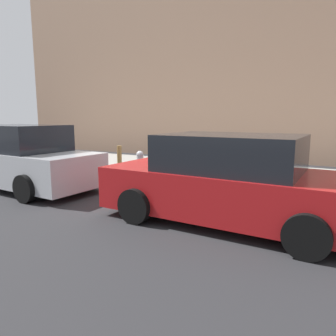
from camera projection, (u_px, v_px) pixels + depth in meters
ground_plane at (135, 187)px, 8.58m from camera, size 40.00×40.00×0.00m
sidewalk_curb at (177, 171)px, 10.73m from camera, size 18.00×5.00×0.14m
building_facade_sidewalk_side at (232, 14)px, 14.48m from camera, size 24.00×3.00×13.29m
suitcase_navy_0 at (245, 176)px, 7.59m from camera, size 0.46×0.23×1.00m
suitcase_silver_1 at (223, 175)px, 7.77m from camera, size 0.43×0.20×0.90m
suitcase_red_2 at (206, 172)px, 8.11m from camera, size 0.39×0.25×0.74m
suitcase_olive_3 at (189, 170)px, 8.32m from camera, size 0.40×0.21×0.91m
suitcase_teal_4 at (173, 168)px, 8.54m from camera, size 0.35×0.23×0.83m
suitcase_maroon_5 at (158, 168)px, 8.67m from camera, size 0.36×0.26×0.78m
fire_hydrant at (140, 164)px, 9.03m from camera, size 0.39×0.21×0.79m
bollard_post at (120, 161)px, 9.19m from camera, size 0.14×0.14×0.93m
parking_meter at (290, 157)px, 7.25m from camera, size 0.12×0.09×1.27m
parked_car_red_0 at (230, 182)px, 5.60m from camera, size 4.63×2.20×1.59m
parked_car_silver_1 at (21, 159)px, 8.35m from camera, size 4.71×2.15×1.69m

